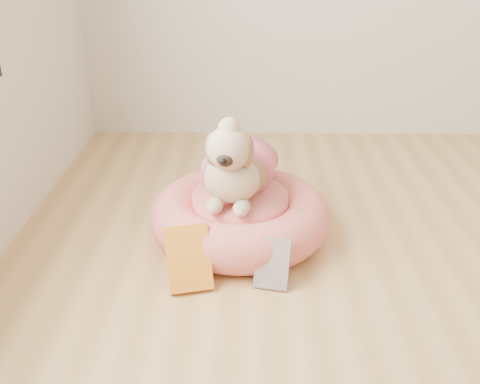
{
  "coord_description": "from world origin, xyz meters",
  "views": [
    {
      "loc": [
        -1.06,
        -0.84,
        1.11
      ],
      "look_at": [
        -1.09,
        0.98,
        0.22
      ],
      "focal_mm": 40.0,
      "sensor_mm": 36.0,
      "label": 1
    }
  ],
  "objects_px": {
    "dog": "(237,151)",
    "book_white": "(272,263)",
    "pet_bed": "(240,215)",
    "book_yellow": "(189,258)"
  },
  "relations": [
    {
      "from": "pet_bed",
      "to": "dog",
      "type": "height_order",
      "value": "dog"
    },
    {
      "from": "pet_bed",
      "to": "book_yellow",
      "type": "bearing_deg",
      "value": -117.0
    },
    {
      "from": "pet_bed",
      "to": "book_white",
      "type": "relative_size",
      "value": 3.97
    },
    {
      "from": "book_yellow",
      "to": "book_white",
      "type": "relative_size",
      "value": 1.26
    },
    {
      "from": "book_white",
      "to": "dog",
      "type": "bearing_deg",
      "value": 122.88
    },
    {
      "from": "pet_bed",
      "to": "book_yellow",
      "type": "distance_m",
      "value": 0.38
    },
    {
      "from": "pet_bed",
      "to": "book_white",
      "type": "distance_m",
      "value": 0.36
    },
    {
      "from": "dog",
      "to": "book_white",
      "type": "xyz_separation_m",
      "value": [
        0.13,
        -0.34,
        -0.28
      ]
    },
    {
      "from": "dog",
      "to": "book_yellow",
      "type": "relative_size",
      "value": 2.17
    },
    {
      "from": "dog",
      "to": "book_yellow",
      "type": "distance_m",
      "value": 0.46
    }
  ]
}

